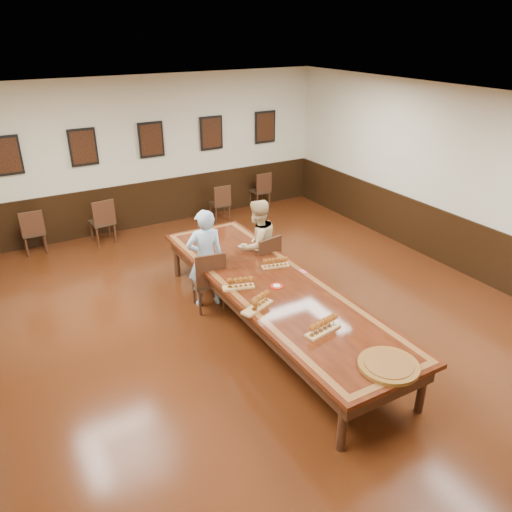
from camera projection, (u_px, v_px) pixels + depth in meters
floor at (273, 330)px, 7.43m from camera, size 8.00×10.00×0.02m
ceiling at (276, 107)px, 6.06m from camera, size 8.00×10.00×0.02m
wall_back at (151, 153)px, 10.67m from camera, size 8.00×0.02×3.20m
wall_right at (473, 186)px, 8.55m from camera, size 0.02×10.00×3.20m
chair_man at (208, 279)px, 7.80m from camera, size 0.55×0.59×1.01m
chair_woman at (261, 262)px, 8.35m from camera, size 0.56×0.59×1.00m
spare_chair_a at (33, 231)px, 9.73m from camera, size 0.43×0.47×0.91m
spare_chair_b at (102, 221)px, 10.17m from camera, size 0.49×0.52×0.95m
spare_chair_c at (220, 202)px, 11.35m from camera, size 0.42×0.45×0.85m
spare_chair_d at (260, 189)px, 12.16m from camera, size 0.42×0.46×0.89m
person_man at (205, 259)px, 7.76m from camera, size 0.65×0.48×1.61m
person_woman at (257, 245)px, 8.30m from camera, size 0.88×0.74×1.56m
pink_phone at (303, 272)px, 7.46m from camera, size 0.07×0.13×0.01m
wainscoting at (273, 300)px, 7.21m from camera, size 8.00×10.00×1.00m
conference_table at (273, 293)px, 7.16m from camera, size 1.40×5.00×0.76m
posters at (151, 140)px, 10.49m from camera, size 6.14×0.04×0.74m
flight_a at (239, 283)px, 6.98m from camera, size 0.47×0.26×0.17m
flight_b at (275, 263)px, 7.59m from camera, size 0.43×0.23×0.16m
flight_c at (258, 302)px, 6.49m from camera, size 0.52×0.32×0.19m
flight_d at (323, 326)px, 5.99m from camera, size 0.52×0.24×0.19m
red_plate_grp at (277, 286)px, 7.04m from camera, size 0.18×0.18×0.02m
carved_platter at (389, 365)px, 5.40m from camera, size 0.68×0.68×0.05m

